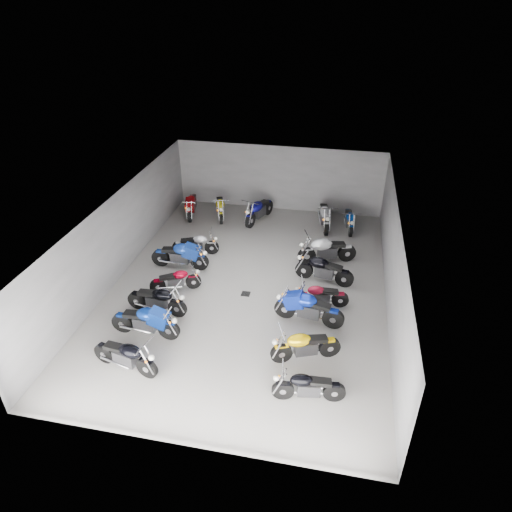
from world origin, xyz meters
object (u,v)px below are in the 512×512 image
(motorcycle_left_c, at_px, (157,300))
(motorcycle_right_d, at_px, (320,295))
(motorcycle_left_d, at_px, (176,280))
(motorcycle_back_a, at_px, (192,205))
(motorcycle_right_f, at_px, (326,250))
(motorcycle_left_a, at_px, (126,356))
(motorcycle_right_b, at_px, (305,346))
(motorcycle_left_b, at_px, (146,321))
(motorcycle_right_e, at_px, (324,270))
(motorcycle_back_b, at_px, (220,207))
(motorcycle_back_e, at_px, (325,216))
(motorcycle_right_c, at_px, (308,308))
(motorcycle_right_a, at_px, (308,386))
(motorcycle_back_c, at_px, (259,210))
(motorcycle_back_f, at_px, (349,220))
(motorcycle_left_e, at_px, (180,255))
(drain_grate, at_px, (246,294))
(motorcycle_left_f, at_px, (196,244))

(motorcycle_left_c, height_order, motorcycle_right_d, motorcycle_left_c)
(motorcycle_left_d, relative_size, motorcycle_back_a, 0.79)
(motorcycle_right_f, bearing_deg, motorcycle_right_d, 160.77)
(motorcycle_left_d, bearing_deg, motorcycle_left_a, -25.42)
(motorcycle_back_a, bearing_deg, motorcycle_right_b, 114.97)
(motorcycle_back_a, bearing_deg, motorcycle_left_b, 87.78)
(motorcycle_right_e, relative_size, motorcycle_back_b, 1.06)
(motorcycle_left_a, xyz_separation_m, motorcycle_right_e, (5.27, 5.74, 0.02))
(motorcycle_right_e, xyz_separation_m, motorcycle_back_e, (-0.29, 4.57, 0.04))
(motorcycle_right_c, bearing_deg, motorcycle_right_a, -166.30)
(motorcycle_right_c, bearing_deg, motorcycle_back_c, 31.20)
(motorcycle_right_f, bearing_deg, motorcycle_back_e, -13.99)
(motorcycle_left_b, height_order, motorcycle_back_f, motorcycle_left_b)
(motorcycle_right_a, height_order, motorcycle_right_b, motorcycle_right_b)
(motorcycle_left_e, xyz_separation_m, motorcycle_back_a, (-1.09, 4.67, -0.02))
(motorcycle_back_f, bearing_deg, motorcycle_right_a, 78.02)
(motorcycle_right_e, xyz_separation_m, motorcycle_back_f, (0.84, 4.53, -0.05))
(motorcycle_left_a, distance_m, motorcycle_right_b, 5.24)
(motorcycle_right_c, distance_m, motorcycle_right_f, 3.95)
(drain_grate, bearing_deg, motorcycle_left_c, -148.87)
(motorcycle_right_e, height_order, motorcycle_back_e, motorcycle_back_e)
(motorcycle_back_b, bearing_deg, motorcycle_left_e, 68.37)
(motorcycle_right_d, bearing_deg, motorcycle_left_f, 54.11)
(motorcycle_right_a, bearing_deg, motorcycle_right_b, 0.17)
(motorcycle_left_b, height_order, motorcycle_right_d, motorcycle_left_b)
(motorcycle_back_e, bearing_deg, motorcycle_left_c, 46.15)
(motorcycle_left_a, relative_size, motorcycle_right_c, 0.92)
(motorcycle_left_a, bearing_deg, motorcycle_right_b, 118.63)
(motorcycle_left_e, bearing_deg, motorcycle_left_f, 166.57)
(motorcycle_left_b, distance_m, motorcycle_back_e, 10.09)
(motorcycle_back_a, height_order, motorcycle_back_e, motorcycle_back_e)
(motorcycle_left_e, bearing_deg, motorcycle_left_d, 12.66)
(motorcycle_left_f, bearing_deg, motorcycle_right_c, 42.13)
(motorcycle_left_f, height_order, motorcycle_right_e, motorcycle_right_e)
(motorcycle_right_a, relative_size, motorcycle_right_c, 0.85)
(motorcycle_right_a, height_order, motorcycle_back_b, motorcycle_back_b)
(motorcycle_right_c, bearing_deg, motorcycle_left_d, 87.82)
(motorcycle_back_a, distance_m, motorcycle_back_e, 6.39)
(motorcycle_right_d, distance_m, motorcycle_back_e, 6.15)
(motorcycle_right_c, xyz_separation_m, motorcycle_right_d, (0.34, 0.94, -0.10))
(motorcycle_left_e, relative_size, motorcycle_right_a, 1.17)
(motorcycle_left_f, distance_m, motorcycle_right_c, 6.13)
(motorcycle_back_b, distance_m, motorcycle_back_c, 1.91)
(motorcycle_left_b, distance_m, motorcycle_back_b, 8.81)
(motorcycle_left_c, distance_m, motorcycle_left_d, 1.38)
(motorcycle_right_a, height_order, motorcycle_back_a, motorcycle_back_a)
(motorcycle_back_b, relative_size, motorcycle_back_f, 1.03)
(motorcycle_left_a, distance_m, motorcycle_left_e, 5.63)
(motorcycle_left_a, relative_size, motorcycle_right_a, 1.08)
(motorcycle_left_b, relative_size, motorcycle_right_e, 1.03)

